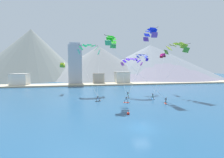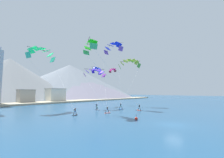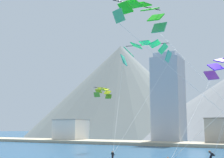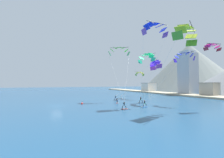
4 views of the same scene
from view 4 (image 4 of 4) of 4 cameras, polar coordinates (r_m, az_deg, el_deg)
name	(u,v)px [view 4 (image 4 of 4)]	position (r m, az deg, el deg)	size (l,w,h in m)	color
ground_plane	(56,106)	(41.06, -20.46, -9.49)	(400.00, 400.00, 0.00)	navy
kitesurfer_near_lead	(116,99)	(50.46, 1.52, -7.62)	(1.77, 0.99, 1.65)	black
kitesurfer_near_trail	(117,102)	(42.82, 2.07, -8.68)	(1.78, 0.83, 1.63)	#E54C33
kitesurfer_mid_center	(140,101)	(44.14, 10.66, -8.26)	(0.94, 1.78, 1.81)	black
kitesurfer_far_left	(125,107)	(33.43, 5.02, -10.60)	(0.89, 1.78, 1.68)	#E54C33
kitesurfer_far_right	(144,105)	(36.94, 12.07, -9.66)	(0.60, 1.74, 1.72)	#337FDB
parafoil_kite_near_lead	(146,57)	(60.12, 12.95, 8.10)	(7.87, 15.60, 15.91)	#23B28B
parafoil_kite_near_trail	(155,64)	(44.65, 16.01, 5.44)	(7.93, 12.19, 10.97)	purple
parafoil_kite_mid_center	(155,29)	(40.85, 16.07, 17.98)	(7.49, 7.12, 19.20)	purple
parafoil_kite_far_left	(119,50)	(47.94, 2.75, 10.81)	(14.89, 8.61, 15.91)	#3DB068
parafoil_kite_far_right	(186,33)	(33.76, 26.42, 15.34)	(11.90, 8.09, 15.47)	#468F27
parafoil_kite_distant_high_outer	(140,73)	(69.13, 10.50, 2.13)	(1.40, 4.42, 1.81)	#569B26
parafoil_kite_distant_low_drift	(184,56)	(44.59, 25.77, 7.94)	(5.50, 2.77, 2.48)	#2E1BB7
parafoil_kite_distant_mid_solo	(212,46)	(39.75, 33.90, 10.27)	(1.85, 4.01, 1.52)	maroon
race_marker_buoy	(82,104)	(42.08, -11.33, -9.16)	(0.56, 0.56, 1.02)	red
shoreline_strip	(205,96)	(72.95, 31.93, -5.61)	(180.00, 10.00, 0.70)	tan
shore_building_promenade_mid	(210,90)	(76.35, 33.15, -3.39)	(6.20, 5.17, 6.05)	#A89E8E
shore_building_quay_east	(149,87)	(101.92, 13.89, -3.12)	(7.81, 7.24, 6.08)	silver
highrise_tower	(188,73)	(85.56, 26.89, 2.01)	(7.00, 7.00, 22.25)	#A8ADB7
mountain_peak_west_ridge	(189,67)	(146.06, 27.29, 4.10)	(81.12, 81.12, 39.94)	slate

